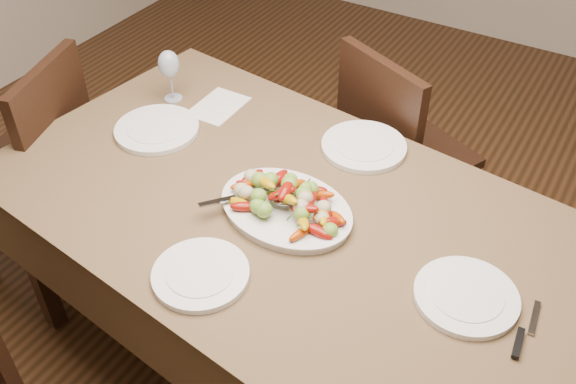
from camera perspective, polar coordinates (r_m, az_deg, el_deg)
The scene contains 14 objects.
floor at distance 2.40m, azimuth -0.20°, elevation -16.69°, with size 6.00×6.00×0.00m, color #392211.
dining_table at distance 2.15m, azimuth 0.00°, elevation -8.96°, with size 1.84×1.04×0.76m, color brown.
chair_far at distance 2.60m, azimuth 10.69°, elevation 3.35°, with size 0.42×0.42×0.95m, color black, non-canonical shape.
chair_left at distance 2.66m, azimuth -22.29°, elevation 1.73°, with size 0.42×0.42×0.95m, color black, non-canonical shape.
serving_platter at distance 1.85m, azimuth -0.18°, elevation -1.63°, with size 0.40×0.30×0.02m, color white.
roasted_vegetables at distance 1.82m, azimuth -0.18°, elevation -0.29°, with size 0.33×0.22×0.09m, color maroon, non-canonical shape.
serving_spoon at distance 1.84m, azimuth -2.49°, elevation -0.54°, with size 0.28×0.06×0.03m, color #9EA0A8, non-canonical shape.
plate_left at distance 2.22m, azimuth -11.57°, elevation 5.47°, with size 0.28×0.28×0.02m, color white.
plate_right at distance 1.69m, azimuth 15.55°, elevation -8.94°, with size 0.26×0.26×0.02m, color white.
plate_far at distance 2.11m, azimuth 6.76°, elevation 4.04°, with size 0.28×0.28×0.02m, color white.
plate_near at distance 1.70m, azimuth -7.77°, elevation -7.28°, with size 0.26×0.26×0.02m, color white.
wine_glass at distance 2.34m, azimuth -10.43°, elevation 10.25°, with size 0.08×0.08×0.20m, color #8C99A5, non-canonical shape.
menu_card at distance 2.32m, azimuth -6.21°, elevation 7.59°, with size 0.15×0.21×0.00m, color silver.
table_knife at distance 1.67m, azimuth 20.34°, elevation -11.59°, with size 0.02×0.20×0.01m, color #9EA0A8, non-canonical shape.
Camera 1 is at (0.68, -1.11, 2.02)m, focal length 40.00 mm.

